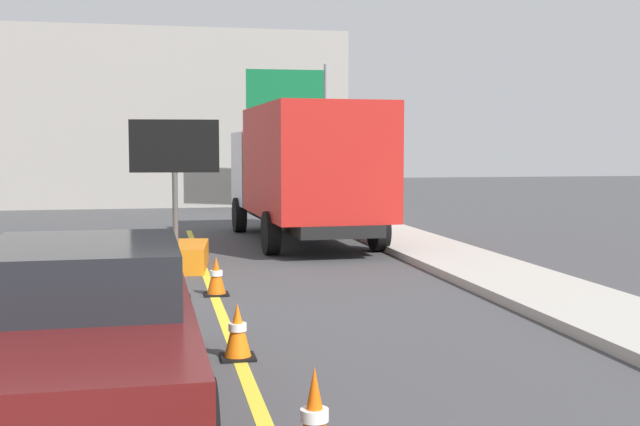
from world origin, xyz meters
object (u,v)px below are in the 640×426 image
Objects in this scene: highway_guide_sign at (303,111)px; traffic_cone_curbside at (216,276)px; arrow_board_trailer at (176,242)px; box_truck at (305,168)px; pickup_car at (83,326)px; traffic_cone_far_lane at (238,331)px; traffic_cone_mid_lane at (315,423)px.

traffic_cone_curbside is at bearing -105.32° from highway_guide_sign.
arrow_board_trailer is 0.37× the size of box_truck.
pickup_car is 8.22× the size of traffic_cone_far_lane.
pickup_car is at bearing 132.12° from traffic_cone_mid_lane.
highway_guide_sign is 21.93m from traffic_cone_mid_lane.
pickup_car is 1.98m from traffic_cone_far_lane.
box_truck is 1.52× the size of pickup_car.
traffic_cone_mid_lane is (0.68, -9.57, -0.11)m from arrow_board_trailer.
traffic_cone_mid_lane is at bearing -100.20° from box_truck.
box_truck reaches higher than traffic_cone_curbside.
traffic_cone_curbside is (-0.15, 6.77, -0.09)m from traffic_cone_mid_lane.
pickup_car reaches higher than traffic_cone_mid_lane.
highway_guide_sign is at bearing 74.40° from pickup_car.
box_truck is 13.41m from traffic_cone_mid_lane.
pickup_car is 2.44m from traffic_cone_mid_lane.
box_truck is at bearing 79.80° from traffic_cone_mid_lane.
box_truck is 12.53× the size of traffic_cone_curbside.
arrow_board_trailer is 9.59m from traffic_cone_mid_lane.
arrow_board_trailer is 4.62× the size of traffic_cone_far_lane.
arrow_board_trailer is at bearing 100.64° from traffic_cone_curbside.
traffic_cone_far_lane is at bearing -90.72° from traffic_cone_curbside.
arrow_board_trailer is 6.48m from traffic_cone_far_lane.
pickup_car is 6.37× the size of traffic_cone_mid_lane.
arrow_board_trailer is at bearing -110.97° from highway_guide_sign.
pickup_car is at bearing -137.19° from traffic_cone_far_lane.
highway_guide_sign is at bearing 79.79° from traffic_cone_mid_lane.
arrow_board_trailer is 3.58× the size of traffic_cone_mid_lane.
highway_guide_sign is 15.47m from traffic_cone_curbside.
highway_guide_sign is 6.62× the size of traffic_cone_mid_lane.
traffic_cone_far_lane is (-0.20, 3.11, -0.08)m from traffic_cone_mid_lane.
pickup_car is (-0.94, -7.77, 0.22)m from arrow_board_trailer.
traffic_cone_far_lane is (-4.05, -18.26, -3.14)m from highway_guide_sign.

